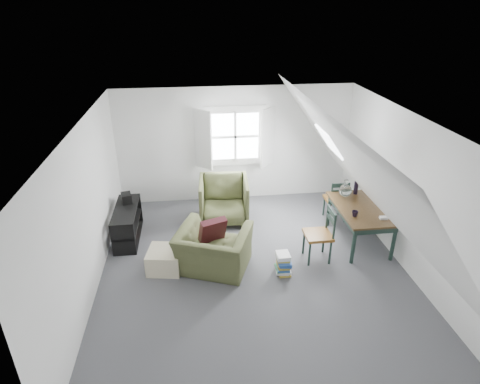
{
  "coord_description": "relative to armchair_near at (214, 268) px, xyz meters",
  "views": [
    {
      "loc": [
        -0.9,
        -5.39,
        4.07
      ],
      "look_at": [
        -0.16,
        0.6,
        1.16
      ],
      "focal_mm": 30.0,
      "sensor_mm": 36.0,
      "label": 1
    }
  ],
  "objects": [
    {
      "name": "wall_right",
      "position": [
        3.15,
        -0.13,
        1.25
      ],
      "size": [
        0.0,
        5.5,
        5.5
      ],
      "primitive_type": "plane",
      "rotation": [
        1.57,
        0.0,
        -1.57
      ],
      "color": "silver",
      "rests_on": "ground"
    },
    {
      "name": "dining_chair_near",
      "position": [
        1.81,
        0.06,
        0.49
      ],
      "size": [
        0.44,
        0.44,
        0.95
      ],
      "rotation": [
        0.0,
        0.0,
        -1.5
      ],
      "color": "brown",
      "rests_on": "floor"
    },
    {
      "name": "skylight",
      "position": [
        2.2,
        1.17,
        1.75
      ],
      "size": [
        0.35,
        0.75,
        0.47
      ],
      "primitive_type": "cube",
      "rotation": [
        0.0,
        0.95,
        0.0
      ],
      "color": "white",
      "rests_on": "slope_right"
    },
    {
      "name": "wall_front",
      "position": [
        0.65,
        -2.88,
        1.25
      ],
      "size": [
        5.0,
        0.0,
        5.0
      ],
      "primitive_type": "plane",
      "rotation": [
        -1.57,
        0.0,
        0.0
      ],
      "color": "silver",
      "rests_on": "ground"
    },
    {
      "name": "dining_chair_far",
      "position": [
        2.55,
        1.35,
        0.46
      ],
      "size": [
        0.41,
        0.41,
        0.88
      ],
      "rotation": [
        0.0,
        0.0,
        2.77
      ],
      "color": "brown",
      "rests_on": "floor"
    },
    {
      "name": "ottoman",
      "position": [
        -0.81,
        0.09,
        0.18
      ],
      "size": [
        0.62,
        0.62,
        0.36
      ],
      "primitive_type": "cube",
      "rotation": [
        0.0,
        0.0,
        -0.17
      ],
      "color": "beige",
      "rests_on": "floor"
    },
    {
      "name": "demijohn",
      "position": [
        2.54,
        0.95,
        0.85
      ],
      "size": [
        0.24,
        0.24,
        0.33
      ],
      "rotation": [
        0.0,
        0.0,
        0.06
      ],
      "color": "silver",
      "rests_on": "dining_table"
    },
    {
      "name": "floor",
      "position": [
        0.65,
        -0.13,
        0.0
      ],
      "size": [
        5.5,
        5.5,
        0.0
      ],
      "primitive_type": "plane",
      "color": "#494A4E",
      "rests_on": "ground"
    },
    {
      "name": "media_shelf",
      "position": [
        -1.54,
        1.12,
        0.28
      ],
      "size": [
        0.4,
        1.21,
        0.62
      ],
      "rotation": [
        0.0,
        0.0,
        0.08
      ],
      "color": "black",
      "rests_on": "floor"
    },
    {
      "name": "slope_right",
      "position": [
        2.2,
        -0.13,
        1.78
      ],
      "size": [
        3.19,
        5.5,
        4.48
      ],
      "primitive_type": "plane",
      "rotation": [
        0.0,
        -2.19,
        0.0
      ],
      "color": "white",
      "rests_on": "wall_right"
    },
    {
      "name": "wall_left",
      "position": [
        -1.85,
        -0.13,
        1.25
      ],
      "size": [
        0.0,
        5.5,
        5.5
      ],
      "primitive_type": "plane",
      "rotation": [
        1.57,
        0.0,
        1.57
      ],
      "color": "silver",
      "rests_on": "ground"
    },
    {
      "name": "cup",
      "position": [
        2.44,
        0.2,
        0.71
      ],
      "size": [
        0.13,
        0.13,
        0.1
      ],
      "primitive_type": "imported",
      "rotation": [
        0.0,
        0.0,
        0.3
      ],
      "color": "black",
      "rests_on": "dining_table"
    },
    {
      "name": "dining_table",
      "position": [
        2.69,
        0.5,
        0.62
      ],
      "size": [
        0.86,
        1.43,
        0.71
      ],
      "rotation": [
        0.0,
        0.0,
        0.03
      ],
      "color": "#362412",
      "rests_on": "floor"
    },
    {
      "name": "armchair_near",
      "position": [
        0.0,
        0.0,
        0.0
      ],
      "size": [
        1.41,
        1.33,
        0.73
      ],
      "primitive_type": "imported",
      "rotation": [
        0.0,
        0.0,
        2.77
      ],
      "color": "#454B2A",
      "rests_on": "floor"
    },
    {
      "name": "wall_back",
      "position": [
        0.65,
        2.62,
        1.25
      ],
      "size": [
        5.0,
        0.0,
        5.0
      ],
      "primitive_type": "plane",
      "rotation": [
        1.57,
        0.0,
        0.0
      ],
      "color": "silver",
      "rests_on": "ground"
    },
    {
      "name": "magazine_stack",
      "position": [
        1.11,
        -0.28,
        0.18
      ],
      "size": [
        0.27,
        0.33,
        0.37
      ],
      "rotation": [
        0.0,
        0.0,
        -0.15
      ],
      "color": "#B29933",
      "rests_on": "floor"
    },
    {
      "name": "slope_left",
      "position": [
        -0.9,
        -0.13,
        1.78
      ],
      "size": [
        3.19,
        5.5,
        4.48
      ],
      "primitive_type": "plane",
      "rotation": [
        0.0,
        2.19,
        0.0
      ],
      "color": "white",
      "rests_on": "wall_left"
    },
    {
      "name": "ceiling",
      "position": [
        0.65,
        -0.13,
        2.5
      ],
      "size": [
        5.5,
        5.5,
        0.0
      ],
      "primitive_type": "plane",
      "rotation": [
        3.14,
        0.0,
        0.0
      ],
      "color": "white",
      "rests_on": "wall_back"
    },
    {
      "name": "dormer_window",
      "position": [
        0.65,
        2.55,
        1.45
      ],
      "size": [
        1.71,
        0.35,
        1.3
      ],
      "color": "white",
      "rests_on": "wall_back"
    },
    {
      "name": "armchair_far",
      "position": [
        0.31,
        1.63,
        0.0
      ],
      "size": [
        1.02,
        1.04,
        0.89
      ],
      "primitive_type": "imported",
      "rotation": [
        0.0,
        0.0,
        -0.07
      ],
      "color": "#454B2A",
      "rests_on": "floor"
    },
    {
      "name": "throw_pillow",
      "position": [
        -0.0,
        0.15,
        0.65
      ],
      "size": [
        0.5,
        0.39,
        0.45
      ],
      "primitive_type": "cube",
      "rotation": [
        0.31,
        0.0,
        0.36
      ],
      "color": "#3C1017",
      "rests_on": "armchair_near"
    },
    {
      "name": "vase_twigs",
      "position": [
        2.79,
        1.05,
        0.85
      ],
      "size": [
        0.08,
        0.09,
        0.63
      ],
      "rotation": [
        0.0,
        0.0,
        -0.22
      ],
      "color": "black",
      "rests_on": "dining_table"
    },
    {
      "name": "electronics_box",
      "position": [
        -1.54,
        1.41,
        0.7
      ],
      "size": [
        0.23,
        0.28,
        0.19
      ],
      "primitive_type": "cube",
      "rotation": [
        0.0,
        0.0,
        0.25
      ],
      "color": "black",
      "rests_on": "media_shelf"
    },
    {
      "name": "paper_box",
      "position": [
        2.89,
        0.05,
        0.74
      ],
      "size": [
        0.13,
        0.09,
        0.04
      ],
      "primitive_type": "cube",
      "rotation": [
        0.0,
        0.0,
        -0.06
      ],
      "color": "white",
      "rests_on": "dining_table"
    }
  ]
}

